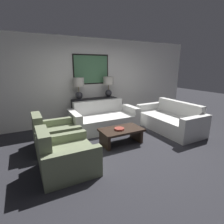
# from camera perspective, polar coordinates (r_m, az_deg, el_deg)

# --- Properties ---
(ground_plane) EXTENTS (20.00, 20.00, 0.00)m
(ground_plane) POSITION_cam_1_polar(r_m,az_deg,el_deg) (4.06, 6.00, -11.73)
(ground_plane) COLOR #28282D
(back_wall) EXTENTS (7.75, 0.12, 2.65)m
(back_wall) POSITION_cam_1_polar(r_m,az_deg,el_deg) (5.78, -6.90, 9.98)
(back_wall) COLOR silver
(back_wall) RESTS_ON ground_plane
(console_table) EXTENTS (1.43, 0.38, 0.81)m
(console_table) POSITION_cam_1_polar(r_m,az_deg,el_deg) (5.69, -5.65, 0.43)
(console_table) COLOR black
(console_table) RESTS_ON ground_plane
(table_lamp_left) EXTENTS (0.33, 0.33, 0.67)m
(table_lamp_left) POSITION_cam_1_polar(r_m,az_deg,el_deg) (5.38, -10.87, 8.29)
(table_lamp_left) COLOR #333338
(table_lamp_left) RESTS_ON console_table
(table_lamp_right) EXTENTS (0.33, 0.33, 0.67)m
(table_lamp_right) POSITION_cam_1_polar(r_m,az_deg,el_deg) (5.74, -1.18, 8.95)
(table_lamp_right) COLOR #333338
(table_lamp_right) RESTS_ON console_table
(couch_by_back_wall) EXTENTS (1.92, 0.95, 0.80)m
(couch_by_back_wall) POSITION_cam_1_polar(r_m,az_deg,el_deg) (5.14, -2.87, -2.54)
(couch_by_back_wall) COLOR silver
(couch_by_back_wall) RESTS_ON ground_plane
(couch_by_side) EXTENTS (0.95, 1.92, 0.80)m
(couch_by_side) POSITION_cam_1_polar(r_m,az_deg,el_deg) (5.34, 18.32, -2.61)
(couch_by_side) COLOR silver
(couch_by_side) RESTS_ON ground_plane
(coffee_table) EXTENTS (1.00, 0.59, 0.37)m
(coffee_table) POSITION_cam_1_polar(r_m,az_deg,el_deg) (4.19, 3.03, -6.81)
(coffee_table) COLOR black
(coffee_table) RESTS_ON ground_plane
(decorative_bowl) EXTENTS (0.23, 0.23, 0.04)m
(decorative_bowl) POSITION_cam_1_polar(r_m,az_deg,el_deg) (4.09, 2.39, -5.53)
(decorative_bowl) COLOR #93382D
(decorative_bowl) RESTS_ON coffee_table
(armchair_near_back_wall) EXTENTS (0.93, 0.91, 0.81)m
(armchair_near_back_wall) POSITION_cam_1_polar(r_m,az_deg,el_deg) (4.21, -18.25, -7.41)
(armchair_near_back_wall) COLOR #707A5B
(armchair_near_back_wall) RESTS_ON ground_plane
(armchair_near_camera) EXTENTS (0.93, 0.91, 0.81)m
(armchair_near_camera) POSITION_cam_1_polar(r_m,az_deg,el_deg) (3.25, -14.95, -13.97)
(armchair_near_camera) COLOR #707A5B
(armchair_near_camera) RESTS_ON ground_plane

